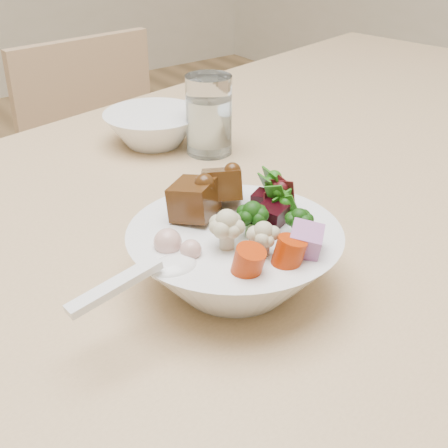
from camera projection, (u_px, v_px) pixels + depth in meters
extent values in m
cube|color=tan|center=(325.00, 171.00, 1.00)|extent=(1.81, 1.24, 0.04)
cylinder|color=tan|center=(347.00, 178.00, 1.90)|extent=(0.06, 0.06, 0.74)
cube|color=tan|center=(130.00, 215.00, 1.61)|extent=(0.40, 0.40, 0.04)
cube|color=tan|center=(87.00, 120.00, 1.62)|extent=(0.38, 0.05, 0.42)
cylinder|color=tan|center=(116.00, 337.00, 1.51)|extent=(0.03, 0.03, 0.39)
cylinder|color=tan|center=(218.00, 288.00, 1.69)|extent=(0.03, 0.03, 0.39)
cylinder|color=tan|center=(54.00, 280.00, 1.73)|extent=(0.03, 0.03, 0.39)
cylinder|color=tan|center=(151.00, 241.00, 1.91)|extent=(0.03, 0.03, 0.39)
sphere|color=black|center=(252.00, 224.00, 0.64)|extent=(0.04, 0.04, 0.04)
sphere|color=beige|center=(227.00, 235.00, 0.62)|extent=(0.04, 0.04, 0.04)
cube|color=black|center=(267.00, 205.00, 0.69)|extent=(0.04, 0.04, 0.03)
cube|color=#A2619C|center=(305.00, 243.00, 0.61)|extent=(0.05, 0.05, 0.04)
cylinder|color=#C63B05|center=(248.00, 263.00, 0.58)|extent=(0.04, 0.04, 0.03)
sphere|color=#D09E91|center=(191.00, 250.00, 0.61)|extent=(0.02, 0.02, 0.02)
ellipsoid|color=white|center=(174.00, 268.00, 0.60)|extent=(0.05, 0.04, 0.02)
cube|color=white|center=(115.00, 286.00, 0.56)|extent=(0.10, 0.02, 0.02)
cylinder|color=silver|center=(209.00, 115.00, 0.98)|extent=(0.07, 0.07, 0.13)
cylinder|color=white|center=(209.00, 125.00, 0.99)|extent=(0.06, 0.06, 0.08)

